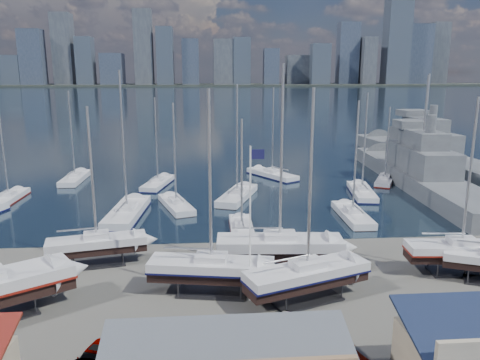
{
  "coord_description": "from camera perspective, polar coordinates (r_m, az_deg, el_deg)",
  "views": [
    {
      "loc": [
        -1.01,
        -44.61,
        16.79
      ],
      "look_at": [
        3.15,
        8.0,
        4.6
      ],
      "focal_mm": 35.0,
      "sensor_mm": 36.0,
      "label": 1
    }
  ],
  "objects": [
    {
      "name": "sailboat_cradle_2",
      "position": [
        43.6,
        -17.04,
        -7.45
      ],
      "size": [
        8.83,
        4.13,
        14.07
      ],
      "rotation": [
        0.0,
        0.0,
        0.21
      ],
      "color": "#2D2D33",
      "rests_on": "ground"
    },
    {
      "name": "flagpole",
      "position": [
        33.88,
        1.38,
        -4.22
      ],
      "size": [
        1.04,
        0.12,
        11.76
      ],
      "color": "white",
      "rests_on": "ground"
    },
    {
      "name": "ground",
      "position": [
        38.48,
        -2.63,
        -12.88
      ],
      "size": [
        1400.0,
        1400.0,
        0.0
      ],
      "primitive_type": "plane",
      "color": "#605E59",
      "rests_on": "ground"
    },
    {
      "name": "sailboat_moored_1",
      "position": [
        69.56,
        -26.35,
        -2.08
      ],
      "size": [
        2.67,
        8.88,
        13.2
      ],
      "rotation": [
        0.0,
        0.0,
        1.55
      ],
      "color": "black",
      "rests_on": "water"
    },
    {
      "name": "sailboat_moored_7",
      "position": [
        63.28,
        -0.34,
        -2.08
      ],
      "size": [
        6.52,
        10.97,
        16.02
      ],
      "rotation": [
        0.0,
        0.0,
        1.21
      ],
      "color": "black",
      "rests_on": "water"
    },
    {
      "name": "skyline",
      "position": [
        598.82,
        -5.35,
        15.08
      ],
      "size": [
        639.14,
        43.8,
        107.69
      ],
      "color": "#475166",
      "rests_on": "far_shore"
    },
    {
      "name": "sailboat_cradle_4",
      "position": [
        40.77,
        4.86,
        -8.08
      ],
      "size": [
        10.97,
        3.79,
        17.47
      ],
      "rotation": [
        0.0,
        0.0,
        -0.07
      ],
      "color": "#2D2D33",
      "rests_on": "ground"
    },
    {
      "name": "naval_ship_west",
      "position": [
        95.03,
        21.35,
        2.95
      ],
      "size": [
        10.95,
        46.7,
        18.16
      ],
      "rotation": [
        0.0,
        0.0,
        1.65
      ],
      "color": "slate",
      "rests_on": "water"
    },
    {
      "name": "sailboat_moored_2",
      "position": [
        78.19,
        -19.44,
        0.09
      ],
      "size": [
        2.87,
        9.77,
        14.69
      ],
      "rotation": [
        0.0,
        0.0,
        1.56
      ],
      "color": "black",
      "rests_on": "water"
    },
    {
      "name": "sailboat_moored_9",
      "position": [
        56.56,
        13.54,
        -4.3
      ],
      "size": [
        2.8,
        9.57,
        14.39
      ],
      "rotation": [
        0.0,
        0.0,
        1.56
      ],
      "color": "black",
      "rests_on": "water"
    },
    {
      "name": "car_a",
      "position": [
        29.89,
        -17.13,
        -20.08
      ],
      "size": [
        3.22,
        4.74,
        1.5
      ],
      "primitive_type": "imported",
      "rotation": [
        0.0,
        0.0,
        -0.36
      ],
      "color": "gray",
      "rests_on": "ground"
    },
    {
      "name": "sailboat_cradle_5",
      "position": [
        35.84,
        8.19,
        -11.4
      ],
      "size": [
        10.1,
        5.98,
        15.79
      ],
      "rotation": [
        0.0,
        0.0,
        0.36
      ],
      "color": "#2D2D33",
      "rests_on": "ground"
    },
    {
      "name": "sailboat_moored_3",
      "position": [
        57.26,
        -13.57,
        -4.09
      ],
      "size": [
        4.36,
        12.18,
        17.85
      ],
      "rotation": [
        0.0,
        0.0,
        1.48
      ],
      "color": "black",
      "rests_on": "water"
    },
    {
      "name": "sailboat_cradle_6",
      "position": [
        44.29,
        25.36,
        -7.79
      ],
      "size": [
        9.36,
        3.32,
        14.92
      ],
      "rotation": [
        0.0,
        0.0,
        -0.08
      ],
      "color": "#2D2D33",
      "rests_on": "ground"
    },
    {
      "name": "sailboat_moored_11",
      "position": [
        76.04,
        17.24,
        -0.11
      ],
      "size": [
        5.83,
        8.33,
        12.26
      ],
      "rotation": [
        0.0,
        0.0,
        1.09
      ],
      "color": "black",
      "rests_on": "water"
    },
    {
      "name": "far_shore",
      "position": [
        604.81,
        -4.51,
        11.48
      ],
      "size": [
        1400.0,
        80.0,
        2.2
      ],
      "primitive_type": "cube",
      "color": "#2D332D",
      "rests_on": "ground"
    },
    {
      "name": "water",
      "position": [
        345.02,
        -4.41,
        10.15
      ],
      "size": [
        1400.0,
        600.0,
        0.4
      ],
      "primitive_type": "cube",
      "color": "#192B3A",
      "rests_on": "ground"
    },
    {
      "name": "sailboat_moored_6",
      "position": [
        50.34,
        0.21,
        -6.11
      ],
      "size": [
        2.51,
        8.56,
        12.75
      ],
      "rotation": [
        0.0,
        0.0,
        1.56
      ],
      "color": "black",
      "rests_on": "water"
    },
    {
      "name": "sailboat_moored_5",
      "position": [
        71.61,
        -9.96,
        -0.5
      ],
      "size": [
        4.67,
        9.62,
        13.86
      ],
      "rotation": [
        0.0,
        0.0,
        1.34
      ],
      "color": "black",
      "rests_on": "water"
    },
    {
      "name": "car_c",
      "position": [
        29.67,
        11.59,
        -19.99
      ],
      "size": [
        4.11,
        5.98,
        1.52
      ],
      "primitive_type": "imported",
      "rotation": [
        0.0,
        0.0,
        0.32
      ],
      "color": "gray",
      "rests_on": "ground"
    },
    {
      "name": "naval_ship_east",
      "position": [
        75.31,
        21.05,
        0.54
      ],
      "size": [
        8.98,
        43.97,
        17.93
      ],
      "rotation": [
        0.0,
        0.0,
        1.53
      ],
      "color": "slate",
      "rests_on": "water"
    },
    {
      "name": "sailboat_moored_4",
      "position": [
        59.74,
        -7.78,
        -3.12
      ],
      "size": [
        5.26,
        9.5,
        13.83
      ],
      "rotation": [
        0.0,
        0.0,
        1.88
      ],
      "color": "black",
      "rests_on": "water"
    },
    {
      "name": "car_d",
      "position": [
        30.36,
        5.69,
        -19.0
      ],
      "size": [
        3.94,
        5.43,
        1.46
      ],
      "primitive_type": "imported",
      "rotation": [
        0.0,
        0.0,
        -0.42
      ],
      "color": "gray",
      "rests_on": "ground"
    },
    {
      "name": "sailboat_cradle_3",
      "position": [
        36.64,
        -3.52,
        -10.73
      ],
      "size": [
        10.01,
        4.35,
        15.68
      ],
      "rotation": [
        0.0,
        0.0,
        -0.17
      ],
      "color": "#2D2D33",
      "rests_on": "ground"
    },
    {
      "name": "sailboat_moored_8",
      "position": [
        76.62,
        3.94,
        0.55
      ],
      "size": [
        7.79,
        10.12,
        15.18
      ],
      "rotation": [
        0.0,
        0.0,
        2.13
      ],
      "color": "black",
      "rests_on": "water"
    },
    {
      "name": "sailboat_moored_10",
      "position": [
        67.45,
        14.62,
        -1.57
      ],
      "size": [
        4.26,
        10.22,
        14.82
      ],
      "rotation": [
        0.0,
        0.0,
        1.42
      ],
      "color": "black",
      "rests_on": "water"
    }
  ]
}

